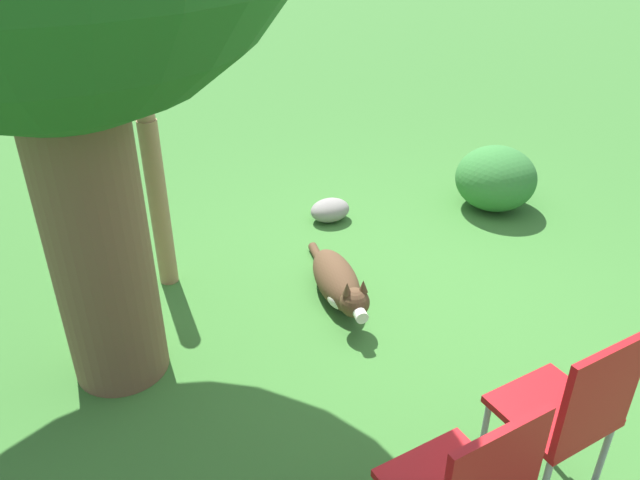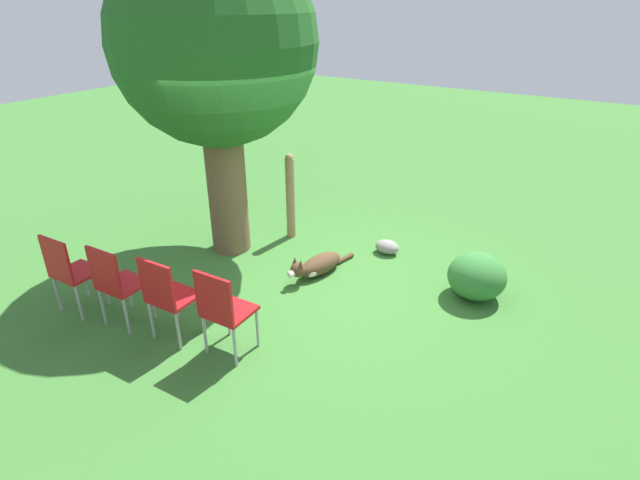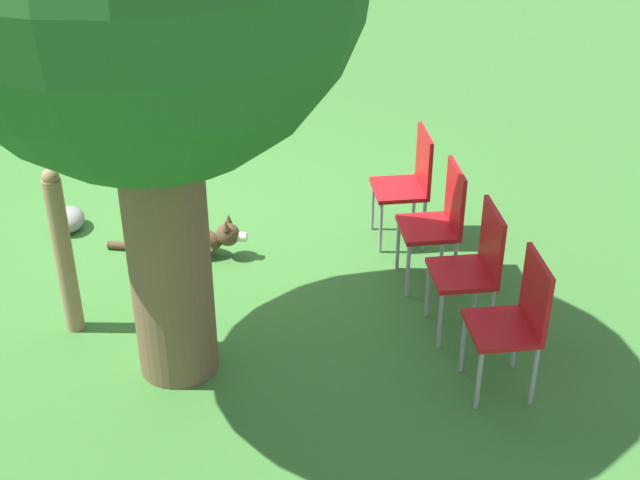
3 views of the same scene
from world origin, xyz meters
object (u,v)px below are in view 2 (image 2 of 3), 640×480
at_px(dog, 317,266).
at_px(oak_tree, 215,47).
at_px(red_chair_1, 167,294).
at_px(red_chair_2, 116,281).
at_px(fence_post, 290,196).
at_px(red_chair_3, 69,269).
at_px(red_chair_0, 223,308).

bearing_deg(dog, oak_tree, -78.01).
bearing_deg(oak_tree, dog, -90.29).
height_order(red_chair_1, red_chair_2, same).
height_order(fence_post, red_chair_3, fence_post).
distance_m(fence_post, red_chair_2, 2.85).
height_order(oak_tree, dog, oak_tree).
height_order(fence_post, red_chair_1, fence_post).
bearing_deg(red_chair_3, oak_tree, -12.64).
relative_size(red_chair_0, red_chair_3, 1.00).
bearing_deg(fence_post, red_chair_1, -171.69).
height_order(dog, red_chair_0, red_chair_0).
relative_size(oak_tree, red_chair_3, 4.15).
xyz_separation_m(oak_tree, red_chair_1, (-1.95, -0.90, -2.15)).
xyz_separation_m(red_chair_2, red_chair_3, (-0.11, 0.65, 0.00)).
distance_m(oak_tree, dog, 2.96).
bearing_deg(fence_post, red_chair_2, 174.88).
relative_size(red_chair_2, red_chair_3, 1.00).
relative_size(oak_tree, dog, 3.45).
xyz_separation_m(oak_tree, fence_post, (0.77, -0.50, -2.07)).
relative_size(dog, fence_post, 0.91).
distance_m(oak_tree, fence_post, 2.26).
height_order(red_chair_0, red_chair_3, same).
xyz_separation_m(dog, red_chair_2, (-2.05, 1.21, 0.43)).
bearing_deg(red_chair_0, red_chair_2, 97.77).
relative_size(fence_post, red_chair_2, 1.32).
relative_size(fence_post, red_chair_1, 1.32).
bearing_deg(dog, red_chair_0, 15.15).
xyz_separation_m(red_chair_0, red_chair_3, (-0.34, 1.96, 0.00)).
xyz_separation_m(fence_post, red_chair_2, (-2.84, 0.25, -0.08)).
bearing_deg(fence_post, red_chair_0, -158.09).
bearing_deg(red_chair_2, fence_post, -7.17).
height_order(red_chair_1, red_chair_3, same).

